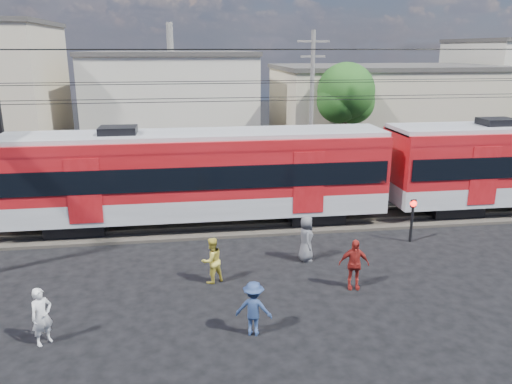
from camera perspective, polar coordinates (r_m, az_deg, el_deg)
ground at (r=14.96m, az=-2.40°, el=-14.24°), size 120.00×120.00×0.00m
track_bed at (r=22.18m, az=-4.58°, el=-3.65°), size 70.00×3.40×0.12m
rail_near at (r=21.44m, az=-4.45°, el=-4.03°), size 70.00×0.12×0.12m
rail_far at (r=22.85m, az=-4.71°, el=-2.74°), size 70.00×0.12×0.12m
commuter_train at (r=21.48m, az=-6.04°, el=2.17°), size 50.30×3.08×4.17m
building_midwest at (r=40.03m, az=-9.49°, el=10.36°), size 12.24×12.24×7.30m
building_mideast at (r=40.12m, az=14.29°, el=9.38°), size 16.32×10.20×6.30m
utility_pole_mid at (r=28.93m, az=6.36°, el=10.07°), size 1.80×0.24×8.50m
tree_near at (r=32.78m, az=10.49°, el=10.83°), size 3.82×3.64×6.72m
pedestrian_a at (r=14.59m, az=-23.29°, el=-12.92°), size 0.68×0.68×1.59m
pedestrian_b at (r=16.75m, az=-5.07°, el=-7.78°), size 0.96×0.89×1.57m
pedestrian_c at (r=13.85m, az=-0.28°, el=-13.17°), size 1.13×0.86×1.55m
pedestrian_d at (r=16.57m, az=11.13°, el=-8.10°), size 1.03×0.54×1.69m
pedestrian_e at (r=18.39m, az=5.75°, el=-5.32°), size 0.63×0.89×1.71m
crossing_signal at (r=20.84m, az=17.46°, el=-2.27°), size 0.26×0.26×1.79m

